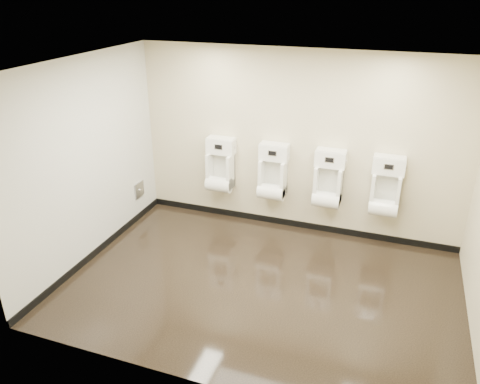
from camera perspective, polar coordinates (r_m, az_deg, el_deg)
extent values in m
cube|color=black|center=(6.24, 2.59, -11.35)|extent=(5.00, 3.50, 0.00)
cube|color=white|center=(5.13, 3.19, 14.93)|extent=(5.00, 3.50, 0.00)
cube|color=beige|center=(7.12, 6.98, 5.87)|extent=(5.00, 0.02, 2.80)
cube|color=beige|center=(4.09, -4.39, -8.92)|extent=(5.00, 0.02, 2.80)
cube|color=beige|center=(6.64, -18.29, 3.39)|extent=(0.02, 3.50, 2.80)
cube|color=silver|center=(6.64, -18.26, 3.39)|extent=(0.01, 3.50, 2.80)
cube|color=black|center=(7.65, 6.45, -3.79)|extent=(5.00, 0.02, 0.10)
cube|color=black|center=(7.20, -16.81, -6.69)|extent=(0.02, 3.50, 0.10)
cube|color=#9E9EA3|center=(7.87, -12.19, 0.28)|extent=(0.03, 0.25, 0.25)
cylinder|color=silver|center=(7.86, -12.08, 0.26)|extent=(0.02, 0.04, 0.04)
cube|color=white|center=(7.51, -2.39, 2.60)|extent=(0.40, 0.29, 0.57)
cube|color=silver|center=(7.58, -2.13, 3.13)|extent=(0.30, 0.01, 0.45)
cylinder|color=white|center=(7.52, -2.58, 0.94)|extent=(0.40, 0.25, 0.25)
cube|color=white|center=(7.41, -2.33, 5.62)|extent=(0.45, 0.21, 0.25)
cube|color=black|center=(7.30, -2.66, 5.51)|extent=(0.11, 0.01, 0.06)
cube|color=silver|center=(7.30, -2.65, 5.51)|extent=(0.13, 0.01, 0.08)
cylinder|color=silver|center=(7.33, -0.66, 5.44)|extent=(0.01, 0.03, 0.03)
cube|color=white|center=(7.25, 4.02, 1.74)|extent=(0.40, 0.29, 0.57)
cube|color=silver|center=(7.32, 4.23, 2.30)|extent=(0.30, 0.01, 0.45)
cylinder|color=white|center=(7.27, 3.80, 0.03)|extent=(0.40, 0.25, 0.25)
cube|color=white|center=(7.14, 4.20, 4.86)|extent=(0.45, 0.21, 0.25)
cube|color=black|center=(7.03, 3.95, 4.73)|extent=(0.11, 0.01, 0.06)
cube|color=silver|center=(7.04, 3.96, 4.74)|extent=(0.13, 0.01, 0.08)
cylinder|color=silver|center=(7.09, 5.98, 4.64)|extent=(0.01, 0.03, 0.03)
cube|color=white|center=(7.10, 10.68, 0.82)|extent=(0.40, 0.29, 0.57)
cube|color=silver|center=(7.17, 10.83, 1.40)|extent=(0.30, 0.01, 0.45)
cylinder|color=white|center=(7.11, 10.45, -0.92)|extent=(0.40, 0.25, 0.25)
cube|color=white|center=(6.98, 10.99, 4.00)|extent=(0.45, 0.21, 0.25)
cube|color=black|center=(6.87, 10.85, 3.85)|extent=(0.11, 0.01, 0.06)
cube|color=silver|center=(6.87, 10.85, 3.86)|extent=(0.13, 0.01, 0.08)
cylinder|color=silver|center=(6.96, 12.85, 3.75)|extent=(0.01, 0.03, 0.03)
cube|color=white|center=(7.04, 17.28, -0.10)|extent=(0.40, 0.29, 0.57)
cube|color=silver|center=(7.11, 17.37, 0.49)|extent=(0.30, 0.01, 0.45)
cylinder|color=white|center=(7.05, 17.04, -1.86)|extent=(0.40, 0.25, 0.25)
cube|color=white|center=(6.92, 17.72, 3.09)|extent=(0.45, 0.21, 0.25)
cube|color=black|center=(6.81, 17.69, 2.93)|extent=(0.11, 0.01, 0.06)
cube|color=silver|center=(6.82, 17.69, 2.94)|extent=(0.13, 0.01, 0.08)
cylinder|color=silver|center=(6.93, 19.60, 2.83)|extent=(0.01, 0.03, 0.03)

